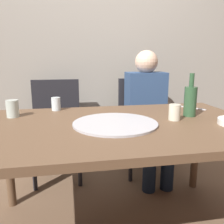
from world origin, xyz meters
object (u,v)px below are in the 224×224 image
at_px(chair_left, 57,122).
at_px(guest_in_sweater, 148,109).
at_px(pizza_tray, 115,123).
at_px(wine_glass, 174,112).
at_px(table_knife, 191,108).
at_px(chair_right, 143,118).
at_px(tumbler_near, 56,104).
at_px(wine_bottle, 190,100).
at_px(dining_table, 121,134).
at_px(tumbler_far, 12,109).

height_order(chair_left, guest_in_sweater, guest_in_sweater).
height_order(pizza_tray, chair_left, chair_left).
bearing_deg(wine_glass, guest_in_sweater, 82.89).
height_order(wine_glass, table_knife, wine_glass).
height_order(chair_right, guest_in_sweater, guest_in_sweater).
distance_m(pizza_tray, guest_in_sweater, 0.91).
bearing_deg(chair_left, chair_right, -180.00).
xyz_separation_m(pizza_tray, tumbler_near, (-0.34, 0.44, 0.04)).
distance_m(pizza_tray, wine_bottle, 0.53).
distance_m(chair_left, guest_in_sweater, 0.86).
relative_size(dining_table, tumbler_near, 17.26).
bearing_deg(wine_glass, table_knife, 47.41).
height_order(tumbler_near, chair_left, chair_left).
bearing_deg(guest_in_sweater, wine_glass, 82.89).
bearing_deg(guest_in_sweater, wine_bottle, 94.30).
height_order(dining_table, pizza_tray, pizza_tray).
xyz_separation_m(pizza_tray, tumbler_far, (-0.61, 0.29, 0.05)).
relative_size(pizza_tray, tumbler_near, 5.15).
xyz_separation_m(tumbler_far, guest_in_sweater, (1.07, 0.48, -0.15)).
bearing_deg(guest_in_sweater, pizza_tray, 59.00).
relative_size(pizza_tray, wine_glass, 5.01).
distance_m(dining_table, tumbler_far, 0.71).
distance_m(wine_bottle, wine_glass, 0.17).
height_order(tumbler_near, table_knife, tumbler_near).
relative_size(tumbler_far, wine_glass, 1.14).
height_order(wine_bottle, wine_glass, wine_bottle).
relative_size(dining_table, chair_right, 1.80).
xyz_separation_m(wine_glass, chair_right, (0.09, 0.89, -0.27)).
distance_m(tumbler_far, wine_glass, 1.01).
distance_m(dining_table, wine_glass, 0.35).
distance_m(pizza_tray, tumbler_near, 0.56).
bearing_deg(wine_bottle, guest_in_sweater, 94.30).
height_order(pizza_tray, tumbler_far, tumbler_far).
bearing_deg(dining_table, chair_right, 64.79).
bearing_deg(tumbler_near, chair_right, 30.72).
height_order(wine_glass, chair_left, chair_left).
xyz_separation_m(table_knife, chair_right, (-0.19, 0.59, -0.22)).
xyz_separation_m(wine_bottle, chair_left, (-0.89, 0.81, -0.32)).
bearing_deg(chair_right, tumbler_far, 30.57).
distance_m(table_knife, chair_right, 0.66).
height_order(dining_table, tumbler_far, tumbler_far).
bearing_deg(pizza_tray, tumbler_near, 127.81).
bearing_deg(guest_in_sweater, tumbler_far, 24.20).
relative_size(wine_glass, chair_right, 0.11).
xyz_separation_m(wine_glass, chair_left, (-0.74, 0.89, -0.27)).
bearing_deg(wine_bottle, table_knife, 58.52).
bearing_deg(table_knife, wine_bottle, -68.56).
bearing_deg(chair_left, tumbler_near, 93.20).
bearing_deg(chair_left, dining_table, 114.60).
xyz_separation_m(tumbler_near, chair_left, (-0.03, 0.48, -0.27)).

